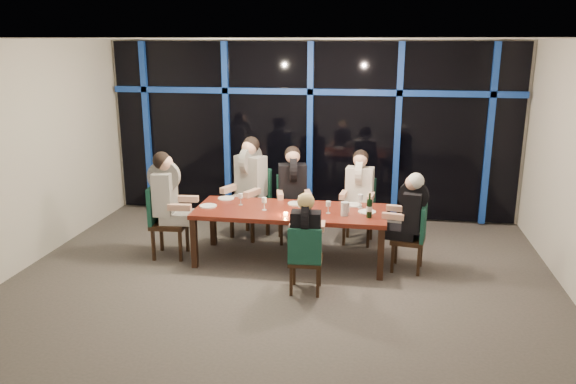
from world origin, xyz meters
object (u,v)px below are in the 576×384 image
Objects in this scene: diner_end_left at (167,189)px; diner_end_right at (410,207)px; chair_end_left at (163,217)px; chair_near_mid at (305,256)px; chair_far_mid at (292,204)px; diner_far_right at (359,183)px; diner_far_left at (249,173)px; chair_far_right at (359,207)px; diner_far_mid at (293,181)px; chair_far_left at (253,198)px; diner_near_mid at (306,227)px; dining_table at (290,214)px; chair_end_right at (414,234)px; water_pitcher at (345,209)px; wine_bottle at (369,208)px.

diner_end_left reaches higher than diner_end_right.
chair_near_mid is at bearing -117.88° from chair_end_left.
diner_far_right is at bearing -13.63° from chair_far_mid.
diner_end_left is at bearing -109.59° from diner_far_left.
chair_end_left is at bearing -152.27° from chair_far_right.
diner_end_left is (-1.60, -0.99, 0.43)m from chair_far_mid.
diner_far_mid is (0.68, -0.07, -0.07)m from diner_far_left.
chair_far_right is 1.13× the size of chair_near_mid.
chair_far_left is 1.11× the size of chair_far_right.
diner_far_right is 1.13× the size of diner_near_mid.
chair_far_left is at bearing -47.28° from diner_end_left.
chair_far_mid is (0.63, -0.07, -0.04)m from chair_far_left.
diner_end_left is at bearing -176.90° from dining_table.
chair_end_left is 1.09× the size of diner_far_right.
diner_end_right is at bearing -94.22° from diner_end_left.
chair_far_right is 0.97× the size of diner_end_left.
chair_near_mid is (-0.56, -1.99, -0.06)m from chair_far_right.
dining_table is at bearing -128.90° from diner_far_right.
diner_near_mid is at bearing -117.23° from diner_end_left.
diner_far_mid is at bearing 96.65° from dining_table.
diner_end_right is 1.53m from diner_near_mid.
chair_near_mid is at bearing 90.00° from diner_near_mid.
diner_end_right is (1.59, -0.05, 0.19)m from dining_table.
diner_far_left is at bearing -173.68° from diner_far_right.
chair_end_left is 1.16× the size of diner_end_right.
chair_end_right is 4.96× the size of water_pitcher.
diner_far_mid is at bearing -65.63° from diner_end_left.
chair_far_right is 1.30m from chair_end_right.
diner_far_left reaches higher than diner_near_mid.
wine_bottle is (1.85, -1.08, -0.15)m from diner_far_left.
chair_far_right is 0.93× the size of diner_far_left.
chair_far_mid is at bearing -78.41° from diner_near_mid.
wine_bottle is at bearing -74.94° from diner_far_right.
diner_end_left reaches higher than water_pitcher.
diner_far_left is (-0.04, -0.08, 0.42)m from chair_far_left.
diner_far_left is 1.36m from diner_end_left.
diner_end_left is 3.31m from diner_end_right.
diner_near_mid reaches higher than dining_table.
dining_table is 1.10m from wine_bottle.
dining_table is 7.93× the size of wine_bottle.
chair_end_right is (0.77, -1.05, -0.03)m from chair_far_right.
diner_end_right is (1.69, -0.87, -0.08)m from diner_far_mid.
dining_table is 2.59× the size of diner_end_left.
chair_end_left reaches higher than chair_near_mid.
diner_end_left reaches higher than chair_far_left.
chair_near_mid is 0.86× the size of diner_end_left.
diner_far_mid reaches higher than chair_end_left.
diner_far_left is at bearing 160.09° from diner_far_mid.
chair_end_left is 2.56m from water_pitcher.
diner_end_right is (1.71, -0.95, 0.32)m from chair_far_mid.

